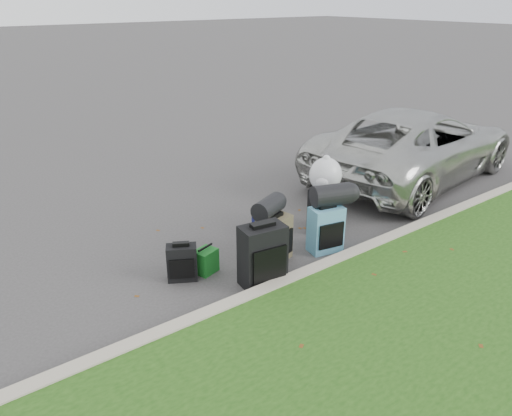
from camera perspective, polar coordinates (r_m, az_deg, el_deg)
ground at (r=7.13m, az=1.61°, el=-4.38°), size 120.00×120.00×0.00m
curb at (r=6.45m, az=7.21°, el=-7.04°), size 120.00×0.18×0.15m
suv at (r=10.06m, az=17.71°, el=6.97°), size 5.11×2.87×1.35m
suitcase_small_black at (r=6.31m, az=-8.45°, el=-6.19°), size 0.42×0.36×0.46m
suitcase_large_black_left at (r=6.07m, az=0.75°, el=-5.45°), size 0.58×0.40×0.78m
suitcase_olive at (r=6.65m, az=2.08°, el=-3.51°), size 0.50×0.36×0.63m
suitcase_teal at (r=6.94m, az=7.97°, el=-2.43°), size 0.50×0.36×0.65m
suitcase_large_black_right at (r=7.55m, az=7.77°, el=-0.24°), size 0.46×0.31×0.65m
tote_green at (r=6.46m, az=-5.76°, el=-6.05°), size 0.33×0.29×0.31m
tote_navy at (r=7.44m, az=0.76°, el=-1.89°), size 0.33×0.30×0.29m
duffel_left at (r=6.50m, az=1.46°, el=0.12°), size 0.55×0.42×0.26m
duffel_right at (r=6.84m, az=8.67°, el=1.48°), size 0.61×0.46×0.30m
trash_bag at (r=7.32m, az=7.95°, el=3.78°), size 0.49×0.49×0.49m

